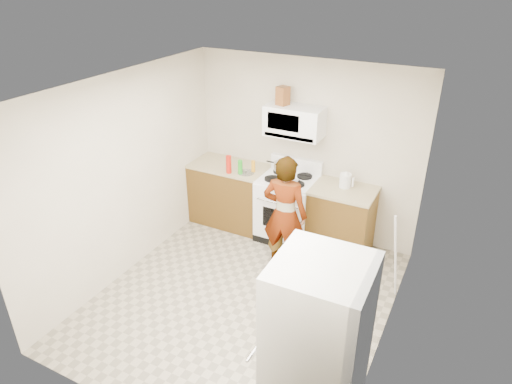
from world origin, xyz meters
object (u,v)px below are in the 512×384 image
Objects in this scene: gas_range at (288,207)px; person at (285,215)px; microwave at (294,121)px; kettle at (345,181)px; saucepan at (282,167)px; fridge at (316,354)px.

person reaches higher than gas_range.
gas_range is at bearing -90.00° from microwave.
saucepan is (-0.94, 0.07, -0.02)m from kettle.
saucepan is at bearing 174.02° from microwave.
gas_range is at bearing 116.60° from fridge.
kettle reaches higher than saucepan.
kettle is 0.87× the size of saucepan.
gas_range is 0.72× the size of person.
fridge is at bearing -63.41° from microwave.
person is (0.26, -0.83, -0.92)m from microwave.
microwave reaches higher than saucepan.
gas_range is 1.22m from microwave.
fridge reaches higher than gas_range.
person is at bearing -72.58° from microwave.
microwave reaches higher than gas_range.
person is (0.26, -0.70, 0.29)m from gas_range.
microwave is 3.60× the size of saucepan.
saucepan is (-0.44, 0.85, 0.23)m from person.
gas_range is 3.07m from fridge.
fridge is (1.41, -2.83, -0.85)m from microwave.
person reaches higher than kettle.
microwave is 0.49× the size of person.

